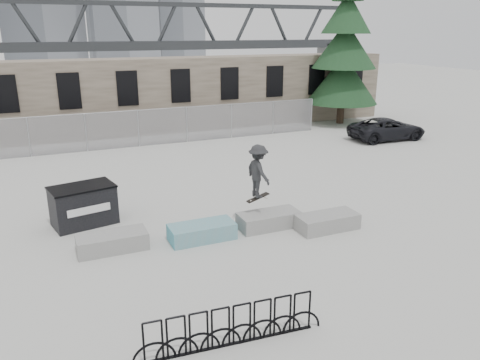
% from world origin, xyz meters
% --- Properties ---
extents(ground, '(120.00, 120.00, 0.00)m').
position_xyz_m(ground, '(0.00, 0.00, 0.00)').
color(ground, '#B0B1AC').
rests_on(ground, ground).
extents(stone_wall, '(36.00, 2.58, 4.50)m').
position_xyz_m(stone_wall, '(0.00, 16.24, 2.26)').
color(stone_wall, '#6A5C4E').
rests_on(stone_wall, ground).
extents(chainlink_fence, '(22.06, 0.06, 2.02)m').
position_xyz_m(chainlink_fence, '(-0.00, 12.50, 1.04)').
color(chainlink_fence, gray).
rests_on(chainlink_fence, ground).
extents(planter_far_left, '(2.00, 0.90, 0.50)m').
position_xyz_m(planter_far_left, '(-3.34, 0.08, 0.27)').
color(planter_far_left, '#969694').
rests_on(planter_far_left, ground).
extents(planter_center_left, '(2.00, 0.90, 0.50)m').
position_xyz_m(planter_center_left, '(-0.71, -0.27, 0.27)').
color(planter_center_left, teal).
rests_on(planter_center_left, ground).
extents(planter_center_right, '(2.00, 0.90, 0.50)m').
position_xyz_m(planter_center_right, '(1.60, -0.24, 0.27)').
color(planter_center_right, '#969694').
rests_on(planter_center_right, ground).
extents(planter_offset, '(2.00, 0.90, 0.50)m').
position_xyz_m(planter_offset, '(3.25, -1.13, 0.27)').
color(planter_offset, '#969694').
rests_on(planter_offset, ground).
extents(dumpster, '(2.20, 1.59, 1.32)m').
position_xyz_m(dumpster, '(-3.89, 2.40, 0.67)').
color(dumpster, black).
rests_on(dumpster, ground).
extents(bike_rack, '(4.03, 0.35, 0.90)m').
position_xyz_m(bike_rack, '(-1.80, -5.31, 0.44)').
color(bike_rack, black).
rests_on(bike_rack, ground).
extents(spruce_tree, '(4.73, 4.73, 11.50)m').
position_xyz_m(spruce_tree, '(14.10, 13.78, 4.85)').
color(spruce_tree, '#38281E').
rests_on(spruce_tree, ground).
extents(truss_bridge, '(70.00, 3.00, 9.80)m').
position_xyz_m(truss_bridge, '(10.00, 55.00, 4.13)').
color(truss_bridge, '#2D3033').
rests_on(truss_bridge, ground).
extents(suv, '(4.65, 2.30, 1.27)m').
position_xyz_m(suv, '(13.68, 8.48, 0.63)').
color(suv, black).
rests_on(suv, ground).
extents(skateboarder, '(0.81, 1.18, 1.85)m').
position_xyz_m(skateboarder, '(1.32, 0.02, 1.86)').
color(skateboarder, '#28292B').
rests_on(skateboarder, ground).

